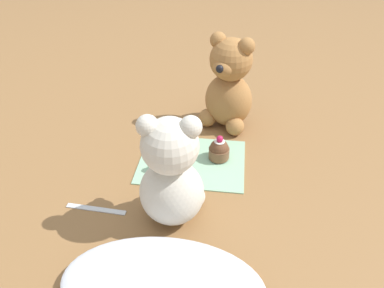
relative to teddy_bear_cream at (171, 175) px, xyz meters
The scene contains 8 objects.
ground_plane 0.22m from the teddy_bear_cream, 95.20° to the right, with size 4.00×4.00×0.00m, color olive.
knitted_placemat 0.22m from the teddy_bear_cream, 95.20° to the right, with size 0.26×0.20×0.01m, color #8EBC99.
tulle_cloth 0.20m from the teddy_bear_cream, 93.81° to the left, with size 0.36×0.21×0.04m, color silver.
teddy_bear_cream is the anchor object (origin of this frame).
teddy_bear_tan 0.38m from the teddy_bear_cream, 104.06° to the right, with size 0.17×0.16×0.26m.
cupcake_near_cream_bear 0.17m from the teddy_bear_cream, 77.64° to the right, with size 0.05×0.05×0.07m.
cupcake_near_tan_bear 0.24m from the teddy_bear_cream, 111.86° to the right, with size 0.05×0.05×0.07m.
teaspoon 0.20m from the teddy_bear_cream, ahead, with size 0.13×0.01×0.01m, color silver.
Camera 1 is at (-0.09, 0.72, 0.59)m, focal length 35.00 mm.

